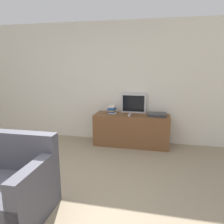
{
  "coord_description": "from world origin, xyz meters",
  "views": [
    {
      "loc": [
        1.36,
        -1.72,
        1.7
      ],
      "look_at": [
        0.47,
        2.24,
        0.81
      ],
      "focal_mm": 35.0,
      "sensor_mm": 36.0,
      "label": 1
    }
  ],
  "objects_px": {
    "book_stack": "(112,109)",
    "remote_on_stand": "(130,115)",
    "tv_stand": "(131,130)",
    "television": "(134,103)",
    "set_top_box": "(157,115)"
  },
  "relations": [
    {
      "from": "television",
      "to": "tv_stand",
      "type": "bearing_deg",
      "value": -92.0
    },
    {
      "from": "set_top_box",
      "to": "book_stack",
      "type": "bearing_deg",
      "value": 178.18
    },
    {
      "from": "tv_stand",
      "to": "television",
      "type": "relative_size",
      "value": 2.89
    },
    {
      "from": "television",
      "to": "book_stack",
      "type": "bearing_deg",
      "value": -158.71
    },
    {
      "from": "television",
      "to": "book_stack",
      "type": "xyz_separation_m",
      "value": [
        -0.44,
        -0.17,
        -0.12
      ]
    },
    {
      "from": "tv_stand",
      "to": "set_top_box",
      "type": "bearing_deg",
      "value": 1.09
    },
    {
      "from": "remote_on_stand",
      "to": "set_top_box",
      "type": "distance_m",
      "value": 0.56
    },
    {
      "from": "book_stack",
      "to": "remote_on_stand",
      "type": "xyz_separation_m",
      "value": [
        0.4,
        -0.11,
        -0.08
      ]
    },
    {
      "from": "tv_stand",
      "to": "remote_on_stand",
      "type": "bearing_deg",
      "value": -118.24
    },
    {
      "from": "set_top_box",
      "to": "television",
      "type": "bearing_deg",
      "value": 158.37
    },
    {
      "from": "book_stack",
      "to": "tv_stand",
      "type": "bearing_deg",
      "value": -5.28
    },
    {
      "from": "book_stack",
      "to": "remote_on_stand",
      "type": "relative_size",
      "value": 1.22
    },
    {
      "from": "television",
      "to": "remote_on_stand",
      "type": "relative_size",
      "value": 2.92
    },
    {
      "from": "tv_stand",
      "to": "television",
      "type": "height_order",
      "value": "television"
    },
    {
      "from": "television",
      "to": "book_stack",
      "type": "distance_m",
      "value": 0.49
    }
  ]
}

